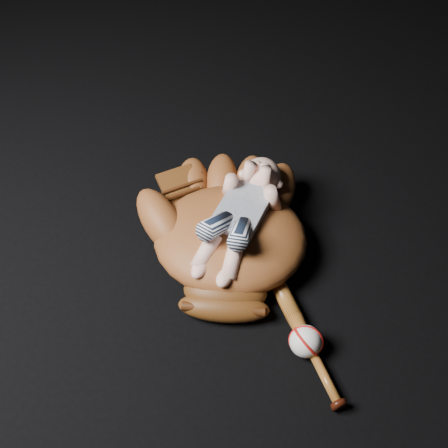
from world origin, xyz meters
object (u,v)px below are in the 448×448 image
object	(u,v)px
baseball	(306,341)
baseball_glove	(230,233)
baseball_bat	(299,326)
newborn_baby	(237,217)

from	to	relation	value
baseball	baseball_glove	bearing A→B (deg)	142.61
baseball_glove	baseball_bat	bearing A→B (deg)	-50.49
baseball_glove	baseball	distance (m)	0.33
baseball_glove	newborn_baby	xyz separation A→B (m)	(0.01, 0.01, 0.06)
baseball_bat	baseball_glove	bearing A→B (deg)	146.35
baseball_glove	baseball_bat	xyz separation A→B (m)	(0.23, -0.15, -0.07)
newborn_baby	baseball_bat	distance (m)	0.30
baseball_glove	baseball_bat	world-z (taller)	baseball_glove
baseball_glove	newborn_baby	distance (m)	0.06
newborn_baby	baseball_glove	bearing A→B (deg)	-147.97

